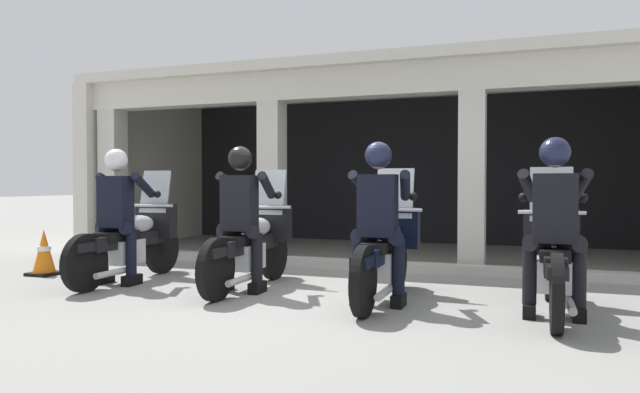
% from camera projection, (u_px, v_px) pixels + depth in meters
% --- Properties ---
extents(ground_plane, '(80.00, 80.00, 0.00)m').
position_uv_depth(ground_plane, '(381.00, 259.00, 8.99)').
color(ground_plane, gray).
extents(station_building, '(10.15, 3.96, 3.04)m').
position_uv_depth(station_building, '(395.00, 141.00, 10.23)').
color(station_building, black).
rests_on(station_building, ground).
extents(kerb_strip, '(9.65, 0.24, 0.12)m').
position_uv_depth(kerb_strip, '(356.00, 264.00, 7.96)').
color(kerb_strip, '#B7B5AD').
rests_on(kerb_strip, ground).
extents(motorcycle_far_left, '(0.62, 2.04, 1.35)m').
position_uv_depth(motorcycle_far_left, '(134.00, 239.00, 6.99)').
color(motorcycle_far_left, black).
rests_on(motorcycle_far_left, ground).
extents(police_officer_far_left, '(0.63, 0.61, 1.58)m').
position_uv_depth(police_officer_far_left, '(118.00, 204.00, 6.71)').
color(police_officer_far_left, black).
rests_on(police_officer_far_left, ground).
extents(motorcycle_center_left, '(0.62, 2.04, 1.35)m').
position_uv_depth(motorcycle_center_left, '(253.00, 243.00, 6.52)').
color(motorcycle_center_left, black).
rests_on(motorcycle_center_left, ground).
extents(police_officer_center_left, '(0.63, 0.61, 1.58)m').
position_uv_depth(police_officer_center_left, '(241.00, 206.00, 6.25)').
color(police_officer_center_left, black).
rests_on(police_officer_center_left, ground).
extents(motorcycle_center_right, '(0.62, 2.04, 1.35)m').
position_uv_depth(motorcycle_center_right, '(385.00, 251.00, 5.83)').
color(motorcycle_center_right, black).
rests_on(motorcycle_center_right, ground).
extents(police_officer_center_right, '(0.63, 0.61, 1.58)m').
position_uv_depth(police_officer_center_right, '(379.00, 209.00, 5.56)').
color(police_officer_center_right, black).
rests_on(police_officer_center_right, ground).
extents(motorcycle_far_right, '(0.62, 2.04, 1.35)m').
position_uv_depth(motorcycle_far_right, '(553.00, 258.00, 5.28)').
color(motorcycle_far_right, black).
rests_on(motorcycle_far_right, ground).
extents(police_officer_far_right, '(0.63, 0.61, 1.58)m').
position_uv_depth(police_officer_far_right, '(554.00, 212.00, 5.00)').
color(police_officer_far_right, black).
rests_on(police_officer_far_right, ground).
extents(traffic_cone_flank, '(0.34, 0.34, 0.59)m').
position_uv_depth(traffic_cone_flank, '(44.00, 253.00, 7.40)').
color(traffic_cone_flank, black).
rests_on(traffic_cone_flank, ground).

